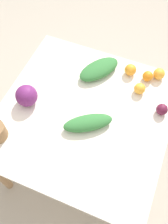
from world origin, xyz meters
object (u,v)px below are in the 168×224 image
Objects in this scene: orange_2 at (130,70)px; greens_bunch_scallion at (88,123)px; cabbage_purple at (27,96)px; orange_1 at (140,89)px; greens_bunch_beet_tops at (99,69)px; orange_0 at (148,76)px; beet_root at (162,109)px; orange_3 at (159,74)px.

greens_bunch_scallion is at bearing -13.48° from orange_2.
orange_2 is (-0.49, 0.55, -0.03)m from cabbage_purple.
greens_bunch_scallion is at bearing -31.13° from orange_1.
orange_2 is at bearing 110.14° from greens_bunch_beet_tops.
orange_1 is at bearing -10.05° from orange_0.
beet_root is 0.93× the size of orange_3.
beet_root is (-0.27, 0.40, -0.00)m from greens_bunch_scallion.
greens_bunch_scallion is 0.48m from beet_root.
orange_2 is at bearing -141.11° from orange_1.
orange_0 is 0.13m from orange_2.
orange_2 reaches higher than orange_1.
greens_bunch_beet_tops is (-0.41, 0.35, -0.03)m from cabbage_purple.
cabbage_purple reaches higher than orange_1.
beet_root is at bearing 34.07° from orange_0.
orange_2 reaches higher than greens_bunch_beet_tops.
greens_bunch_beet_tops is at bearing -107.82° from beet_root.
greens_bunch_scallion and greens_bunch_beet_tops have the same top height.
orange_0 is 0.13m from orange_1.
greens_bunch_scallion is at bearing -26.44° from orange_0.
greens_bunch_beet_tops is at bearing -168.48° from greens_bunch_scallion.
cabbage_purple reaches higher than greens_bunch_beet_tops.
orange_1 is at bearing 80.22° from greens_bunch_beet_tops.
orange_2 reaches higher than beet_root.
orange_2 is (-0.23, -0.28, 0.00)m from beet_root.
greens_bunch_scallion is at bearing 87.68° from cabbage_purple.
greens_bunch_beet_tops and orange_1 have the same top height.
orange_2 is at bearing -129.70° from beet_root.
orange_0 is at bearing 153.56° from greens_bunch_scallion.
orange_1 is 0.17m from orange_2.
orange_1 is at bearing -120.38° from beet_root.
orange_1 is at bearing -27.72° from orange_3.
orange_1 is (-0.37, 0.23, 0.00)m from greens_bunch_scallion.
beet_root is 1.03× the size of orange_0.
cabbage_purple is at bearing -48.74° from orange_2.
orange_0 is 0.08m from orange_3.
orange_2 is at bearing 131.26° from cabbage_purple.
orange_2 reaches higher than orange_3.
greens_bunch_scallion is 3.79× the size of orange_2.
beet_root is 0.97× the size of orange_1.
cabbage_purple is 1.93× the size of beet_root.
beet_root is at bearing 17.42° from orange_3.
cabbage_purple is 0.43m from greens_bunch_scallion.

